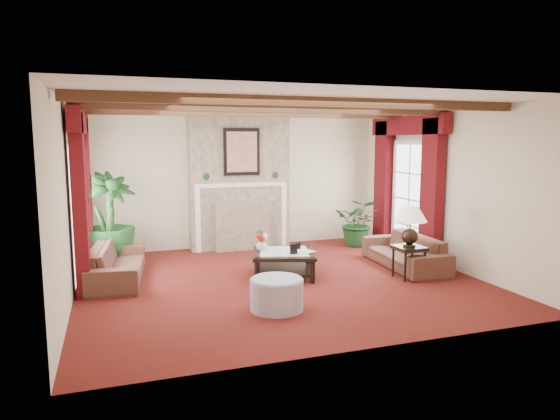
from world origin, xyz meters
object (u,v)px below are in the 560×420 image
object	(u,v)px
potted_palm	(110,239)
ottoman	(277,294)
coffee_table	(284,264)
side_table	(409,262)
sofa_left	(117,257)
sofa_right	(405,246)

from	to	relation	value
potted_palm	ottoman	world-z (taller)	potted_palm
coffee_table	side_table	xyz separation A→B (m)	(1.84, -0.75, 0.06)
sofa_left	ottoman	xyz separation A→B (m)	(1.93, -2.09, -0.17)
sofa_right	side_table	distance (m)	0.72
sofa_left	sofa_right	size ratio (longest dim) A/B	1.00
sofa_left	side_table	distance (m)	4.59
sofa_left	potted_palm	bearing A→B (deg)	12.22
sofa_right	coffee_table	size ratio (longest dim) A/B	1.99
side_table	ottoman	distance (m)	2.57
coffee_table	side_table	world-z (taller)	side_table
sofa_right	potted_palm	bearing A→B (deg)	-106.28
sofa_right	side_table	world-z (taller)	sofa_right
side_table	sofa_right	bearing A→B (deg)	62.68
potted_palm	side_table	bearing A→B (deg)	-28.06
sofa_right	ottoman	bearing A→B (deg)	-59.75
sofa_right	coffee_table	distance (m)	2.17
ottoman	sofa_left	bearing A→B (deg)	132.72
coffee_table	side_table	bearing A→B (deg)	-5.19
coffee_table	ottoman	distance (m)	1.62
side_table	potted_palm	bearing A→B (deg)	151.94
ottoman	coffee_table	bearing A→B (deg)	67.65
potted_palm	ottoman	bearing A→B (deg)	-57.06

